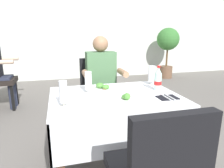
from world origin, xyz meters
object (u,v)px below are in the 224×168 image
at_px(plate_near_camera, 124,98).
at_px(beer_glass_middle, 63,94).
at_px(main_dining_table, 115,113).
at_px(beer_glass_left, 88,82).
at_px(potted_plant_corner, 168,44).
at_px(plate_far_diner, 104,88).
at_px(chair_far_diner_seat, 98,91).
at_px(seated_diner_far, 102,81).
at_px(napkin_cutlery_set, 167,97).
at_px(beer_glass_right, 152,75).
at_px(cola_bottle_primary, 158,80).

distance_m(plate_near_camera, beer_glass_middle, 0.50).
bearing_deg(main_dining_table, beer_glass_left, 148.92).
xyz_separation_m(beer_glass_left, potted_plant_corner, (2.77, 3.43, 0.11)).
distance_m(plate_far_diner, beer_glass_middle, 0.56).
height_order(plate_far_diner, beer_glass_middle, beer_glass_middle).
xyz_separation_m(chair_far_diner_seat, beer_glass_left, (-0.22, -0.69, 0.31)).
relative_size(plate_near_camera, plate_far_diner, 1.00).
bearing_deg(seated_diner_far, napkin_cutlery_set, -66.69).
bearing_deg(chair_far_diner_seat, potted_plant_corner, 47.11).
relative_size(beer_glass_middle, beer_glass_right, 1.01).
bearing_deg(cola_bottle_primary, napkin_cutlery_set, -95.91).
distance_m(plate_near_camera, potted_plant_corner, 4.49).
relative_size(main_dining_table, plate_near_camera, 4.99).
bearing_deg(plate_far_diner, main_dining_table, -73.26).
relative_size(plate_far_diner, potted_plant_corner, 0.16).
height_order(seated_diner_far, beer_glass_middle, seated_diner_far).
relative_size(main_dining_table, cola_bottle_primary, 4.67).
xyz_separation_m(chair_far_diner_seat, napkin_cutlery_set, (0.42, -1.01, 0.20)).
height_order(plate_far_diner, beer_glass_left, beer_glass_left).
distance_m(chair_far_diner_seat, plate_far_diner, 0.66).
bearing_deg(beer_glass_left, potted_plant_corner, 51.12).
bearing_deg(plate_far_diner, potted_plant_corner, 52.20).
xyz_separation_m(main_dining_table, seated_diner_far, (0.03, 0.71, 0.13)).
bearing_deg(beer_glass_middle, napkin_cutlery_set, -0.27).
bearing_deg(beer_glass_right, chair_far_diner_seat, 132.32).
xyz_separation_m(plate_near_camera, beer_glass_right, (0.45, 0.43, 0.09)).
xyz_separation_m(seated_diner_far, potted_plant_corner, (2.52, 2.85, 0.26)).
bearing_deg(main_dining_table, potted_plant_corner, 54.43).
height_order(chair_far_diner_seat, beer_glass_right, chair_far_diner_seat).
height_order(chair_far_diner_seat, napkin_cutlery_set, chair_far_diner_seat).
xyz_separation_m(napkin_cutlery_set, potted_plant_corner, (2.13, 3.76, 0.21)).
bearing_deg(potted_plant_corner, main_dining_table, -125.57).
distance_m(main_dining_table, napkin_cutlery_set, 0.49).
bearing_deg(seated_diner_far, beer_glass_right, -43.05).
relative_size(chair_far_diner_seat, plate_near_camera, 4.24).
bearing_deg(seated_diner_far, potted_plant_corner, 48.56).
xyz_separation_m(seated_diner_far, beer_glass_right, (0.46, -0.43, 0.15)).
bearing_deg(beer_glass_middle, plate_far_diner, 44.67).
bearing_deg(napkin_cutlery_set, potted_plant_corner, 60.45).
bearing_deg(seated_diner_far, beer_glass_left, -113.22).
height_order(seated_diner_far, beer_glass_left, seated_diner_far).
height_order(beer_glass_right, napkin_cutlery_set, beer_glass_right).
height_order(plate_far_diner, cola_bottle_primary, cola_bottle_primary).
relative_size(seated_diner_far, beer_glass_right, 6.21).
relative_size(plate_far_diner, beer_glass_left, 1.12).
bearing_deg(plate_near_camera, beer_glass_left, 132.72).
bearing_deg(cola_bottle_primary, plate_near_camera, -154.50).
height_order(chair_far_diner_seat, plate_far_diner, chair_far_diner_seat).
bearing_deg(beer_glass_left, chair_far_diner_seat, 72.41).
height_order(main_dining_table, potted_plant_corner, potted_plant_corner).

